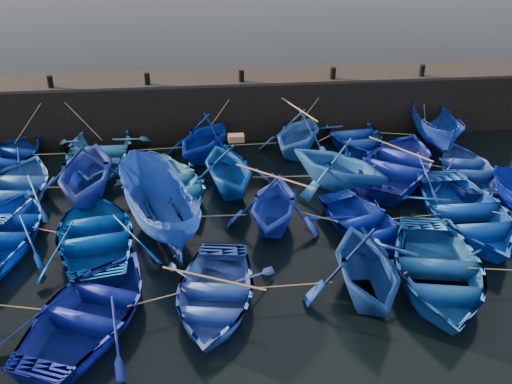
{
  "coord_description": "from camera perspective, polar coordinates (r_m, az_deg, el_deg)",
  "views": [
    {
      "loc": [
        -1.71,
        -14.13,
        10.35
      ],
      "look_at": [
        0.0,
        3.2,
        0.7
      ],
      "focal_mm": 40.0,
      "sensor_mm": 36.0,
      "label": 1
    }
  ],
  "objects": [
    {
      "name": "boat_4",
      "position": [
        25.37,
        9.7,
        5.7
      ],
      "size": [
        3.92,
        5.1,
        0.98
      ],
      "primitive_type": "imported",
      "rotation": [
        0.0,
        0.0,
        0.12
      ],
      "color": "navy",
      "rests_on": "ground"
    },
    {
      "name": "boat_21",
      "position": [
        15.67,
        -16.08,
        -11.23
      ],
      "size": [
        5.28,
        6.05,
        1.05
      ],
      "primitive_type": "imported",
      "rotation": [
        0.0,
        0.0,
        2.75
      ],
      "color": "navy",
      "rests_on": "ground"
    },
    {
      "name": "boat_18",
      "position": [
        20.21,
        20.32,
        -1.9
      ],
      "size": [
        4.01,
        5.6,
        1.16
      ],
      "primitive_type": "imported",
      "rotation": [
        0.0,
        0.0,
        -0.0
      ],
      "color": "#0B3FB0",
      "rests_on": "ground"
    },
    {
      "name": "ground",
      "position": [
        17.6,
        1.03,
        -7.04
      ],
      "size": [
        120.0,
        120.0,
        0.0
      ],
      "primitive_type": "plane",
      "color": "black",
      "rests_on": "ground"
    },
    {
      "name": "boat_6",
      "position": [
        22.22,
        -23.12,
        0.26
      ],
      "size": [
        4.28,
        5.55,
        1.06
      ],
      "primitive_type": "imported",
      "rotation": [
        0.0,
        0.0,
        3.02
      ],
      "color": "#2253AD",
      "rests_on": "ground"
    },
    {
      "name": "boat_13",
      "position": [
        19.86,
        -23.92,
        -3.48
      ],
      "size": [
        3.98,
        5.25,
        1.03
      ],
      "primitive_type": "imported",
      "rotation": [
        0.0,
        0.0,
        3.05
      ],
      "color": "#002D9F",
      "rests_on": "ground"
    },
    {
      "name": "boat_22",
      "position": [
        15.72,
        -4.24,
        -10.05
      ],
      "size": [
        3.92,
        4.98,
        0.94
      ],
      "primitive_type": "imported",
      "rotation": [
        0.0,
        0.0,
        -0.16
      ],
      "color": "blue",
      "rests_on": "ground"
    },
    {
      "name": "quay_wall",
      "position": [
        26.31,
        -1.58,
        8.75
      ],
      "size": [
        26.0,
        2.5,
        2.5
      ],
      "primitive_type": "cube",
      "color": "black",
      "rests_on": "ground"
    },
    {
      "name": "loose_oars",
      "position": [
        19.75,
        4.9,
        2.36
      ],
      "size": [
        9.68,
        11.61,
        1.1
      ],
      "color": "#99724C",
      "rests_on": "ground"
    },
    {
      "name": "bollard_4",
      "position": [
        26.71,
        16.28,
        11.59
      ],
      "size": [
        0.24,
        0.24,
        0.5
      ],
      "primitive_type": "cylinder",
      "color": "black",
      "rests_on": "quay_top"
    },
    {
      "name": "boat_17",
      "position": [
        18.98,
        10.85,
        -3.08
      ],
      "size": [
        4.2,
        4.95,
        0.87
      ],
      "primitive_type": "imported",
      "rotation": [
        0.0,
        0.0,
        0.33
      ],
      "color": "#041A8D",
      "rests_on": "ground"
    },
    {
      "name": "boat_7",
      "position": [
        21.2,
        -16.59,
        2.11
      ],
      "size": [
        3.98,
        4.59,
        2.38
      ],
      "primitive_type": "imported",
      "rotation": [
        0.0,
        0.0,
        3.12
      ],
      "color": "navy",
      "rests_on": "ground"
    },
    {
      "name": "mooring_ropes",
      "position": [
        21.31,
        -1.51,
        2.6
      ],
      "size": [
        17.99,
        11.9,
        2.1
      ],
      "color": "tan",
      "rests_on": "ground"
    },
    {
      "name": "quay_top",
      "position": [
        25.89,
        -1.62,
        11.47
      ],
      "size": [
        26.0,
        2.5,
        0.12
      ],
      "primitive_type": "cube",
      "color": "black",
      "rests_on": "quay_wall"
    },
    {
      "name": "boat_8",
      "position": [
        21.22,
        -8.48,
        0.93
      ],
      "size": [
        4.98,
        5.6,
        0.96
      ],
      "primitive_type": "imported",
      "rotation": [
        0.0,
        0.0,
        0.45
      ],
      "color": "#2D80C9",
      "rests_on": "ground"
    },
    {
      "name": "boat_9",
      "position": [
        20.95,
        -2.77,
        2.53
      ],
      "size": [
        4.08,
        4.5,
        2.05
      ],
      "primitive_type": "imported",
      "rotation": [
        0.0,
        0.0,
        3.35
      ],
      "color": "#06409A",
      "rests_on": "ground"
    },
    {
      "name": "bollard_0",
      "position": [
        25.66,
        -19.89,
        10.34
      ],
      "size": [
        0.24,
        0.24,
        0.5
      ],
      "primitive_type": "cylinder",
      "color": "black",
      "rests_on": "quay_top"
    },
    {
      "name": "boat_10",
      "position": [
        21.39,
        8.29,
        2.89
      ],
      "size": [
        5.25,
        5.23,
        2.09
      ],
      "primitive_type": "imported",
      "rotation": [
        0.0,
        0.0,
        3.95
      ],
      "color": "#1651A0",
      "rests_on": "ground"
    },
    {
      "name": "boat_16",
      "position": [
        18.75,
        1.79,
        -1.08
      ],
      "size": [
        3.96,
        4.32,
        1.91
      ],
      "primitive_type": "imported",
      "rotation": [
        0.0,
        0.0,
        -0.26
      ],
      "color": "#182EBC",
      "rests_on": "ground"
    },
    {
      "name": "boat_12",
      "position": [
        23.51,
        20.36,
        2.19
      ],
      "size": [
        3.84,
        4.87,
        0.92
      ],
      "primitive_type": "imported",
      "rotation": [
        0.0,
        0.0,
        2.98
      ],
      "color": "navy",
      "rests_on": "ground"
    },
    {
      "name": "boat_14",
      "position": [
        18.65,
        -15.7,
        -4.0
      ],
      "size": [
        4.56,
        5.72,
        1.06
      ],
      "primitive_type": "imported",
      "rotation": [
        0.0,
        0.0,
        3.33
      ],
      "color": "#023F96",
      "rests_on": "ground"
    },
    {
      "name": "boat_1",
      "position": [
        24.06,
        -15.52,
        3.92
      ],
      "size": [
        3.98,
        5.56,
        1.15
      ],
      "primitive_type": "imported",
      "rotation": [
        0.0,
        0.0,
        0.0
      ],
      "color": "#2870B2",
      "rests_on": "ground"
    },
    {
      "name": "wooden_crate",
      "position": [
        20.49,
        -2.0,
        5.43
      ],
      "size": [
        0.57,
        0.38,
        0.23
      ],
      "primitive_type": "cube",
      "color": "brown",
      "rests_on": "boat_9"
    },
    {
      "name": "boat_11",
      "position": [
        22.89,
        14.03,
        2.83
      ],
      "size": [
        6.41,
        6.92,
        1.17
      ],
      "primitive_type": "imported",
      "rotation": [
        0.0,
        0.0,
        2.58
      ],
      "color": "#12239D",
      "rests_on": "ground"
    },
    {
      "name": "boat_5",
      "position": [
        25.99,
        17.58,
        6.14
      ],
      "size": [
        1.95,
        4.46,
        1.68
      ],
      "primitive_type": "imported",
      "rotation": [
        0.0,
        0.0,
        -0.07
      ],
      "color": "navy",
      "rests_on": "ground"
    },
    {
      "name": "bollard_1",
      "position": [
        24.98,
        -10.84,
        11.06
      ],
      "size": [
        0.24,
        0.24,
        0.5
      ],
      "primitive_type": "cylinder",
      "color": "black",
      "rests_on": "quay_top"
    },
    {
      "name": "boat_15",
      "position": [
        18.72,
        -9.79,
        -1.42
      ],
      "size": [
        3.6,
        5.56,
        2.01
      ],
      "primitive_type": "imported",
      "rotation": [
        0.0,
        0.0,
        3.49
      ],
      "color": "#19419F",
      "rests_on": "ground"
    },
    {
      "name": "boat_0",
      "position": [
        25.01,
        -23.65,
        3.2
      ],
      "size": [
        4.66,
        5.48,
        0.96
      ],
      "primitive_type": "imported",
      "rotation": [
        0.0,
        0.0,
        2.81
      ],
      "color": "navy",
      "rests_on": "ground"
    },
    {
      "name": "boat_3",
      "position": [
        24.01,
        4.23,
        5.96
      ],
      "size": [
        4.69,
        4.88,
        1.98
      ],
      "primitive_type": "imported",
      "rotation": [
        0.0,
        0.0,
        -0.53
      ],
      "color": "blue",
      "rests_on": "ground"
    },
    {
      "name": "boat_24",
      "position": [
        17.16,
        17.72,
        -7.42
      ],
      "size": [
        4.83,
        6.01,
        1.11
      ],
      "primitive_type": "imported",
      "rotation": [
        0.0,
        0.0,
        -0.2
      ],
      "color": "#145196",
      "rests_on": "ground"
    },
    {
      "name": "boat_23",
      "position": [
        15.96,
        10.99,
        -7.23
      ],
      "size": [
        3.52,
        4.06,
        2.11
      ],
      "primitive_type": "imported",
      "rotation": [
        0.0,
        0.0,
        -0.01
      ],
      "color": "navy",
      "rests_on": "ground"
    },
    {
      "name": "bollard_3",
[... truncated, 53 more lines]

